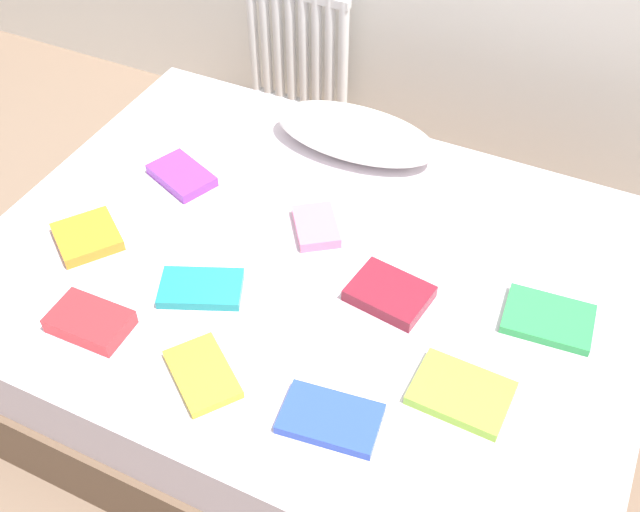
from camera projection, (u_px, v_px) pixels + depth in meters
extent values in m
plane|color=#7F6651|center=(314.00, 363.00, 2.61)|extent=(8.00, 8.00, 0.00)
cube|color=brown|center=(313.00, 338.00, 2.51)|extent=(2.00, 1.50, 0.28)
cube|color=silver|center=(313.00, 287.00, 2.33)|extent=(1.96, 1.46, 0.22)
cylinder|color=white|center=(254.00, 40.00, 3.35)|extent=(0.04, 0.04, 0.57)
cylinder|color=white|center=(266.00, 43.00, 3.33)|extent=(0.04, 0.04, 0.57)
cylinder|color=white|center=(278.00, 47.00, 3.31)|extent=(0.04, 0.04, 0.57)
cylinder|color=white|center=(291.00, 50.00, 3.29)|extent=(0.04, 0.04, 0.57)
cylinder|color=white|center=(304.00, 53.00, 3.27)|extent=(0.04, 0.04, 0.57)
cylinder|color=white|center=(317.00, 56.00, 3.25)|extent=(0.04, 0.04, 0.57)
cylinder|color=white|center=(330.00, 59.00, 3.23)|extent=(0.04, 0.04, 0.57)
cylinder|color=white|center=(343.00, 63.00, 3.21)|extent=(0.04, 0.04, 0.57)
cube|color=white|center=(299.00, 103.00, 3.47)|extent=(0.48, 0.04, 0.04)
ellipsoid|color=white|center=(355.00, 133.00, 2.59)|extent=(0.58, 0.26, 0.13)
cube|color=#8CC638|center=(461.00, 393.00, 1.91)|extent=(0.25, 0.18, 0.03)
cube|color=purple|center=(182.00, 175.00, 2.51)|extent=(0.25, 0.21, 0.03)
cube|color=yellow|center=(203.00, 374.00, 1.95)|extent=(0.26, 0.24, 0.02)
cube|color=teal|center=(201.00, 288.00, 2.16)|extent=(0.27, 0.22, 0.03)
cube|color=pink|center=(316.00, 226.00, 2.34)|extent=(0.21, 0.22, 0.03)
cube|color=green|center=(548.00, 319.00, 2.08)|extent=(0.25, 0.19, 0.03)
cube|color=orange|center=(87.00, 237.00, 2.30)|extent=(0.25, 0.25, 0.04)
cube|color=#2847B7|center=(330.00, 419.00, 1.86)|extent=(0.26, 0.18, 0.03)
cube|color=maroon|center=(389.00, 294.00, 2.14)|extent=(0.24, 0.19, 0.04)
cube|color=red|center=(90.00, 322.00, 2.06)|extent=(0.22, 0.14, 0.05)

